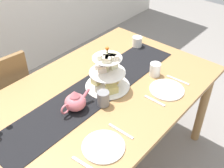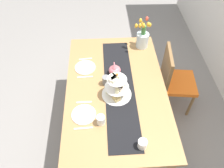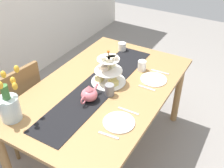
{
  "view_description": "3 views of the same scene",
  "coord_description": "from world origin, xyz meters",
  "px_view_note": "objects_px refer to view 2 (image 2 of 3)",
  "views": [
    {
      "loc": [
        -1.01,
        -0.98,
        1.92
      ],
      "look_at": [
        0.06,
        -0.07,
        0.84
      ],
      "focal_mm": 44.44,
      "sensor_mm": 36.0,
      "label": 1
    },
    {
      "loc": [
        1.47,
        -0.13,
        2.51
      ],
      "look_at": [
        0.0,
        -0.04,
        0.82
      ],
      "focal_mm": 35.25,
      "sensor_mm": 36.0,
      "label": 2
    },
    {
      "loc": [
        -1.57,
        -1.0,
        2.1
      ],
      "look_at": [
        0.04,
        -0.07,
        0.8
      ],
      "focal_mm": 43.6,
      "sensor_mm": 36.0,
      "label": 3
    }
  ],
  "objects_px": {
    "mug_grey": "(106,80)",
    "knife_left": "(85,77)",
    "fork_left": "(86,59)",
    "knife_right": "(83,128)",
    "teapot": "(115,70)",
    "tulip_vase": "(143,38)",
    "mug_white_text": "(101,120)",
    "chair_left": "(174,79)",
    "fork_right": "(84,102)",
    "tiered_cake_stand": "(117,88)",
    "dinner_plate_left": "(85,67)",
    "dinner_plate_right": "(84,114)",
    "cream_jug": "(142,144)",
    "dining_table": "(116,93)"
  },
  "relations": [
    {
      "from": "dining_table",
      "to": "teapot",
      "type": "height_order",
      "value": "teapot"
    },
    {
      "from": "chair_left",
      "to": "knife_right",
      "type": "height_order",
      "value": "chair_left"
    },
    {
      "from": "tiered_cake_stand",
      "to": "mug_grey",
      "type": "distance_m",
      "value": 0.19
    },
    {
      "from": "chair_left",
      "to": "fork_right",
      "type": "xyz_separation_m",
      "value": [
        0.49,
        -1.07,
        0.26
      ]
    },
    {
      "from": "cream_jug",
      "to": "fork_left",
      "type": "height_order",
      "value": "cream_jug"
    },
    {
      "from": "dinner_plate_left",
      "to": "fork_right",
      "type": "xyz_separation_m",
      "value": [
        0.49,
        0.0,
        -0.0
      ]
    },
    {
      "from": "dinner_plate_left",
      "to": "fork_left",
      "type": "bearing_deg",
      "value": 180.0
    },
    {
      "from": "tiered_cake_stand",
      "to": "dinner_plate_left",
      "type": "relative_size",
      "value": 1.32
    },
    {
      "from": "knife_left",
      "to": "mug_grey",
      "type": "xyz_separation_m",
      "value": [
        0.11,
        0.22,
        0.05
      ]
    },
    {
      "from": "fork_right",
      "to": "teapot",
      "type": "bearing_deg",
      "value": 138.95
    },
    {
      "from": "fork_right",
      "to": "chair_left",
      "type": "bearing_deg",
      "value": 114.77
    },
    {
      "from": "knife_right",
      "to": "knife_left",
      "type": "bearing_deg",
      "value": 180.0
    },
    {
      "from": "mug_grey",
      "to": "knife_left",
      "type": "bearing_deg",
      "value": -115.11
    },
    {
      "from": "teapot",
      "to": "knife_right",
      "type": "height_order",
      "value": "teapot"
    },
    {
      "from": "tiered_cake_stand",
      "to": "tulip_vase",
      "type": "distance_m",
      "value": 0.84
    },
    {
      "from": "dinner_plate_left",
      "to": "fork_left",
      "type": "relative_size",
      "value": 1.53
    },
    {
      "from": "dinner_plate_left",
      "to": "dinner_plate_right",
      "type": "bearing_deg",
      "value": 0.0
    },
    {
      "from": "knife_right",
      "to": "mug_grey",
      "type": "relative_size",
      "value": 1.79
    },
    {
      "from": "chair_left",
      "to": "knife_left",
      "type": "bearing_deg",
      "value": -81.82
    },
    {
      "from": "tulip_vase",
      "to": "fork_left",
      "type": "bearing_deg",
      "value": -73.91
    },
    {
      "from": "dinner_plate_left",
      "to": "dining_table",
      "type": "bearing_deg",
      "value": 46.1
    },
    {
      "from": "tiered_cake_stand",
      "to": "teapot",
      "type": "bearing_deg",
      "value": 179.75
    },
    {
      "from": "fork_left",
      "to": "dinner_plate_left",
      "type": "bearing_deg",
      "value": 0.0
    },
    {
      "from": "tulip_vase",
      "to": "dinner_plate_right",
      "type": "relative_size",
      "value": 1.74
    },
    {
      "from": "knife_left",
      "to": "chair_left",
      "type": "bearing_deg",
      "value": 98.18
    },
    {
      "from": "fork_right",
      "to": "knife_left",
      "type": "bearing_deg",
      "value": 180.0
    },
    {
      "from": "teapot",
      "to": "tulip_vase",
      "type": "bearing_deg",
      "value": 141.26
    },
    {
      "from": "mug_grey",
      "to": "tiered_cake_stand",
      "type": "bearing_deg",
      "value": 32.56
    },
    {
      "from": "knife_left",
      "to": "mug_white_text",
      "type": "xyz_separation_m",
      "value": [
        0.58,
        0.16,
        0.04
      ]
    },
    {
      "from": "teapot",
      "to": "knife_left",
      "type": "xyz_separation_m",
      "value": [
        0.03,
        -0.33,
        -0.06
      ]
    },
    {
      "from": "dinner_plate_right",
      "to": "mug_grey",
      "type": "height_order",
      "value": "mug_grey"
    },
    {
      "from": "cream_jug",
      "to": "fork_left",
      "type": "distance_m",
      "value": 1.23
    },
    {
      "from": "tiered_cake_stand",
      "to": "knife_left",
      "type": "bearing_deg",
      "value": -128.9
    },
    {
      "from": "dinner_plate_left",
      "to": "knife_left",
      "type": "height_order",
      "value": "dinner_plate_left"
    },
    {
      "from": "dining_table",
      "to": "knife_right",
      "type": "relative_size",
      "value": 9.9
    },
    {
      "from": "fork_left",
      "to": "knife_right",
      "type": "relative_size",
      "value": 0.88
    },
    {
      "from": "fork_right",
      "to": "fork_left",
      "type": "bearing_deg",
      "value": 180.0
    },
    {
      "from": "fork_left",
      "to": "knife_left",
      "type": "distance_m",
      "value": 0.29
    },
    {
      "from": "knife_left",
      "to": "mug_white_text",
      "type": "height_order",
      "value": "mug_white_text"
    },
    {
      "from": "mug_white_text",
      "to": "tiered_cake_stand",
      "type": "bearing_deg",
      "value": 152.67
    },
    {
      "from": "tiered_cake_stand",
      "to": "teapot",
      "type": "height_order",
      "value": "tiered_cake_stand"
    },
    {
      "from": "tiered_cake_stand",
      "to": "cream_jug",
      "type": "xyz_separation_m",
      "value": [
        0.57,
        0.18,
        -0.07
      ]
    },
    {
      "from": "chair_left",
      "to": "mug_grey",
      "type": "xyz_separation_m",
      "value": [
        0.26,
        -0.85,
        0.31
      ]
    },
    {
      "from": "fork_left",
      "to": "mug_white_text",
      "type": "xyz_separation_m",
      "value": [
        0.87,
        0.16,
        0.04
      ]
    },
    {
      "from": "teapot",
      "to": "dinner_plate_left",
      "type": "xyz_separation_m",
      "value": [
        -0.11,
        -0.33,
        -0.05
      ]
    },
    {
      "from": "dinner_plate_right",
      "to": "tulip_vase",
      "type": "bearing_deg",
      "value": 144.65
    },
    {
      "from": "fork_left",
      "to": "mug_white_text",
      "type": "height_order",
      "value": "mug_white_text"
    },
    {
      "from": "teapot",
      "to": "knife_right",
      "type": "relative_size",
      "value": 1.4
    },
    {
      "from": "tiered_cake_stand",
      "to": "mug_grey",
      "type": "relative_size",
      "value": 3.2
    },
    {
      "from": "fork_left",
      "to": "knife_left",
      "type": "xyz_separation_m",
      "value": [
        0.29,
        0.0,
        0.0
      ]
    }
  ]
}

